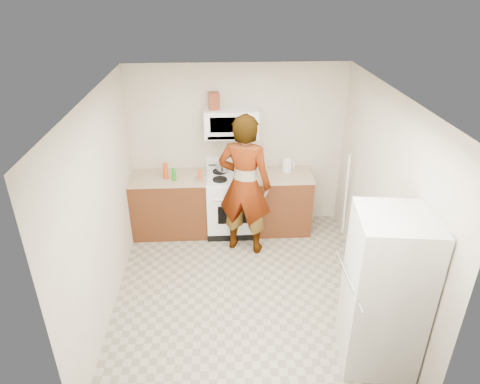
{
  "coord_description": "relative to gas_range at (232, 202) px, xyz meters",
  "views": [
    {
      "loc": [
        -0.29,
        -4.23,
        3.6
      ],
      "look_at": [
        -0.03,
        0.55,
        1.13
      ],
      "focal_mm": 32.0,
      "sensor_mm": 36.0,
      "label": 1
    }
  ],
  "objects": [
    {
      "name": "fridge",
      "position": [
        1.38,
        -2.57,
        0.36
      ],
      "size": [
        0.79,
        0.79,
        1.7
      ],
      "primitive_type": "cube",
      "rotation": [
        0.0,
        0.0,
        -0.13
      ],
      "color": "beige",
      "rests_on": "floor"
    },
    {
      "name": "microwave",
      "position": [
        0.0,
        0.13,
        1.21
      ],
      "size": [
        0.76,
        0.38,
        0.4
      ],
      "primitive_type": "cube",
      "color": "white",
      "rests_on": "back_wall"
    },
    {
      "name": "bottle_hot_sauce",
      "position": [
        -0.46,
        -0.13,
        0.53
      ],
      "size": [
        0.06,
        0.06,
        0.16
      ],
      "primitive_type": "cylinder",
      "rotation": [
        0.0,
        0.0,
        -0.07
      ],
      "color": "#D94D18",
      "rests_on": "counter_left"
    },
    {
      "name": "jug",
      "position": [
        -0.24,
        0.12,
        1.53
      ],
      "size": [
        0.17,
        0.17,
        0.24
      ],
      "primitive_type": "cube",
      "rotation": [
        0.0,
        0.0,
        0.21
      ],
      "color": "maroon",
      "rests_on": "microwave"
    },
    {
      "name": "saucepan",
      "position": [
        -0.13,
        0.15,
        0.52
      ],
      "size": [
        0.22,
        0.22,
        0.11
      ],
      "primitive_type": "cylinder",
      "rotation": [
        0.0,
        0.0,
        -0.15
      ],
      "color": "#B6B5BA",
      "rests_on": "gas_range"
    },
    {
      "name": "counter_left",
      "position": [
        -0.94,
        0.01,
        0.43
      ],
      "size": [
        1.14,
        0.64,
        0.03
      ],
      "primitive_type": "cube",
      "color": "tan",
      "rests_on": "cabinet_left"
    },
    {
      "name": "gas_range",
      "position": [
        0.0,
        0.0,
        0.0
      ],
      "size": [
        0.76,
        0.65,
        1.13
      ],
      "color": "white",
      "rests_on": "floor"
    },
    {
      "name": "kettle",
      "position": [
        0.83,
        0.12,
        0.54
      ],
      "size": [
        0.19,
        0.19,
        0.18
      ],
      "primitive_type": "cylinder",
      "rotation": [
        0.0,
        0.0,
        0.34
      ],
      "color": "white",
      "rests_on": "counter_right"
    },
    {
      "name": "back_wall",
      "position": [
        0.1,
        0.31,
        0.76
      ],
      "size": [
        3.2,
        0.02,
        2.5
      ],
      "primitive_type": "cube",
      "color": "beige",
      "rests_on": "floor"
    },
    {
      "name": "cabinet_left",
      "position": [
        -0.94,
        0.01,
        -0.04
      ],
      "size": [
        1.12,
        0.62,
        0.9
      ],
      "primitive_type": "cube",
      "color": "#582A15",
      "rests_on": "floor"
    },
    {
      "name": "right_wall",
      "position": [
        1.69,
        -1.48,
        0.76
      ],
      "size": [
        0.02,
        3.6,
        2.5
      ],
      "primitive_type": "cube",
      "color": "beige",
      "rests_on": "floor"
    },
    {
      "name": "bottle_green_cap",
      "position": [
        -0.84,
        -0.13,
        0.54
      ],
      "size": [
        0.06,
        0.06,
        0.19
      ],
      "primitive_type": "cylinder",
      "rotation": [
        0.0,
        0.0,
        0.1
      ],
      "color": "#18851A",
      "rests_on": "counter_left"
    },
    {
      "name": "tray",
      "position": [
        0.16,
        -0.07,
        0.47
      ],
      "size": [
        0.27,
        0.19,
        0.05
      ],
      "primitive_type": "cube",
      "rotation": [
        0.0,
        0.0,
        -0.14
      ],
      "color": "white",
      "rests_on": "gas_range"
    },
    {
      "name": "bottle_spray",
      "position": [
        -0.96,
        -0.06,
        0.57
      ],
      "size": [
        0.07,
        0.07,
        0.24
      ],
      "primitive_type": "cylinder",
      "rotation": [
        0.0,
        0.0,
        0.04
      ],
      "color": "red",
      "rests_on": "counter_left"
    },
    {
      "name": "person",
      "position": [
        0.15,
        -0.51,
        0.53
      ],
      "size": [
        0.86,
        0.7,
        2.03
      ],
      "primitive_type": "imported",
      "rotation": [
        0.0,
        0.0,
        2.81
      ],
      "color": "tan",
      "rests_on": "floor"
    },
    {
      "name": "counter_right",
      "position": [
        0.78,
        0.01,
        0.43
      ],
      "size": [
        0.82,
        0.64,
        0.03
      ],
      "primitive_type": "cube",
      "color": "tan",
      "rests_on": "cabinet_right"
    },
    {
      "name": "broom",
      "position": [
        1.64,
        -0.33,
        0.22
      ],
      "size": [
        0.16,
        0.29,
        1.4
      ],
      "primitive_type": "cylinder",
      "rotation": [
        0.14,
        -0.14,
        0.33
      ],
      "color": "white",
      "rests_on": "floor"
    },
    {
      "name": "pot_lid",
      "position": [
        -0.46,
        -0.11,
        0.46
      ],
      "size": [
        0.23,
        0.23,
        0.01
      ],
      "primitive_type": "cylinder",
      "rotation": [
        0.0,
        0.0,
        0.04
      ],
      "color": "white",
      "rests_on": "counter_left"
    },
    {
      "name": "floor",
      "position": [
        0.1,
        -1.48,
        -0.49
      ],
      "size": [
        3.6,
        3.6,
        0.0
      ],
      "primitive_type": "plane",
      "color": "gray",
      "rests_on": "ground"
    },
    {
      "name": "cabinet_right",
      "position": [
        0.78,
        0.01,
        -0.04
      ],
      "size": [
        0.8,
        0.62,
        0.9
      ],
      "primitive_type": "cube",
      "color": "#582A15",
      "rests_on": "floor"
    }
  ]
}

